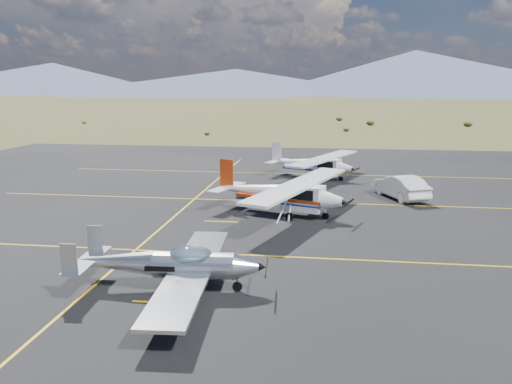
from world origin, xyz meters
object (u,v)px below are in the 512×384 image
(aircraft_plain, at_px, (312,164))
(sedan, at_px, (401,187))
(aircraft_cessna, at_px, (281,192))
(aircraft_low_wing, at_px, (172,264))

(aircraft_plain, xyz_separation_m, sedan, (6.24, -6.96, -0.42))
(aircraft_cessna, distance_m, sedan, 9.53)
(aircraft_plain, bearing_deg, aircraft_cessna, -73.61)
(aircraft_plain, bearing_deg, aircraft_low_wing, -77.08)
(aircraft_plain, height_order, sedan, aircraft_plain)
(aircraft_cessna, distance_m, aircraft_plain, 12.49)
(sedan, bearing_deg, aircraft_plain, -70.88)
(aircraft_low_wing, distance_m, sedan, 20.51)
(aircraft_cessna, height_order, aircraft_plain, aircraft_cessna)
(aircraft_low_wing, relative_size, sedan, 1.98)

